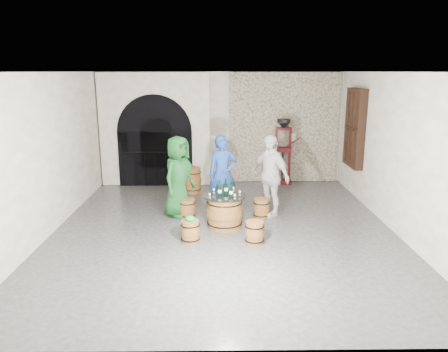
{
  "coord_description": "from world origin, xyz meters",
  "views": [
    {
      "loc": [
        -0.1,
        -8.37,
        3.22
      ],
      "look_at": [
        0.01,
        0.36,
        1.05
      ],
      "focal_mm": 34.0,
      "sensor_mm": 36.0,
      "label": 1
    }
  ],
  "objects_px": {
    "person_white": "(270,176)",
    "barrel_stool_right": "(261,208)",
    "wine_bottle_center": "(231,191)",
    "wine_bottle_right": "(226,188)",
    "person_green": "(178,177)",
    "barrel_stool_far": "(223,203)",
    "barrel_stool_near_right": "(255,232)",
    "corking_press": "(283,146)",
    "person_blue": "(223,174)",
    "side_barrel": "(192,180)",
    "wine_bottle_left": "(220,190)",
    "barrel_table": "(225,211)",
    "barrel_stool_near_left": "(190,231)",
    "barrel_stool_left": "(187,208)"
  },
  "relations": [
    {
      "from": "barrel_stool_near_right",
      "to": "person_green",
      "type": "height_order",
      "value": "person_green"
    },
    {
      "from": "barrel_stool_left",
      "to": "wine_bottle_left",
      "type": "height_order",
      "value": "wine_bottle_left"
    },
    {
      "from": "person_blue",
      "to": "person_white",
      "type": "relative_size",
      "value": 0.98
    },
    {
      "from": "corking_press",
      "to": "wine_bottle_right",
      "type": "bearing_deg",
      "value": -111.11
    },
    {
      "from": "barrel_stool_near_right",
      "to": "person_blue",
      "type": "relative_size",
      "value": 0.24
    },
    {
      "from": "barrel_stool_right",
      "to": "wine_bottle_right",
      "type": "relative_size",
      "value": 1.33
    },
    {
      "from": "side_barrel",
      "to": "corking_press",
      "type": "height_order",
      "value": "corking_press"
    },
    {
      "from": "person_green",
      "to": "barrel_stool_far",
      "type": "bearing_deg",
      "value": -43.11
    },
    {
      "from": "barrel_stool_right",
      "to": "barrel_stool_near_left",
      "type": "bearing_deg",
      "value": -137.21
    },
    {
      "from": "wine_bottle_left",
      "to": "side_barrel",
      "type": "xyz_separation_m",
      "value": [
        -0.75,
        2.71,
        -0.49
      ]
    },
    {
      "from": "barrel_stool_far",
      "to": "person_blue",
      "type": "distance_m",
      "value": 0.69
    },
    {
      "from": "barrel_stool_right",
      "to": "wine_bottle_center",
      "type": "xyz_separation_m",
      "value": [
        -0.71,
        -0.74,
        0.62
      ]
    },
    {
      "from": "person_white",
      "to": "side_barrel",
      "type": "bearing_deg",
      "value": -175.17
    },
    {
      "from": "barrel_table",
      "to": "wine_bottle_center",
      "type": "relative_size",
      "value": 2.79
    },
    {
      "from": "barrel_stool_near_right",
      "to": "person_white",
      "type": "bearing_deg",
      "value": 74.02
    },
    {
      "from": "barrel_stool_right",
      "to": "barrel_stool_far",
      "type": "bearing_deg",
      "value": 153.88
    },
    {
      "from": "wine_bottle_right",
      "to": "wine_bottle_left",
      "type": "bearing_deg",
      "value": -132.82
    },
    {
      "from": "person_green",
      "to": "person_white",
      "type": "height_order",
      "value": "person_white"
    },
    {
      "from": "barrel_stool_far",
      "to": "wine_bottle_center",
      "type": "relative_size",
      "value": 1.33
    },
    {
      "from": "side_barrel",
      "to": "barrel_table",
      "type": "bearing_deg",
      "value": -72.26
    },
    {
      "from": "person_blue",
      "to": "person_green",
      "type": "bearing_deg",
      "value": -175.09
    },
    {
      "from": "barrel_stool_right",
      "to": "wine_bottle_left",
      "type": "distance_m",
      "value": 1.3
    },
    {
      "from": "barrel_stool_near_right",
      "to": "side_barrel",
      "type": "height_order",
      "value": "side_barrel"
    },
    {
      "from": "person_white",
      "to": "barrel_stool_far",
      "type": "bearing_deg",
      "value": -144.89
    },
    {
      "from": "barrel_stool_near_left",
      "to": "barrel_stool_right",
      "type": "bearing_deg",
      "value": 42.79
    },
    {
      "from": "barrel_table",
      "to": "barrel_stool_right",
      "type": "relative_size",
      "value": 2.1
    },
    {
      "from": "barrel_table",
      "to": "wine_bottle_left",
      "type": "distance_m",
      "value": 0.5
    },
    {
      "from": "barrel_stool_near_right",
      "to": "wine_bottle_left",
      "type": "height_order",
      "value": "wine_bottle_left"
    },
    {
      "from": "wine_bottle_center",
      "to": "corking_press",
      "type": "distance_m",
      "value": 4.07
    },
    {
      "from": "corking_press",
      "to": "barrel_stool_right",
      "type": "bearing_deg",
      "value": -101.93
    },
    {
      "from": "person_white",
      "to": "wine_bottle_right",
      "type": "relative_size",
      "value": 5.72
    },
    {
      "from": "barrel_table",
      "to": "barrel_stool_near_right",
      "type": "relative_size",
      "value": 2.1
    },
    {
      "from": "barrel_stool_right",
      "to": "person_white",
      "type": "relative_size",
      "value": 0.23
    },
    {
      "from": "wine_bottle_center",
      "to": "wine_bottle_right",
      "type": "distance_m",
      "value": 0.25
    },
    {
      "from": "barrel_stool_near_left",
      "to": "barrel_stool_near_right",
      "type": "bearing_deg",
      "value": -3.78
    },
    {
      "from": "wine_bottle_right",
      "to": "wine_bottle_center",
      "type": "bearing_deg",
      "value": -66.72
    },
    {
      "from": "wine_bottle_left",
      "to": "wine_bottle_right",
      "type": "bearing_deg",
      "value": 47.18
    },
    {
      "from": "barrel_table",
      "to": "person_blue",
      "type": "xyz_separation_m",
      "value": [
        -0.03,
        1.02,
        0.56
      ]
    },
    {
      "from": "barrel_stool_right",
      "to": "barrel_stool_near_right",
      "type": "distance_m",
      "value": 1.51
    },
    {
      "from": "person_white",
      "to": "side_barrel",
      "type": "xyz_separation_m",
      "value": [
        -1.88,
        1.91,
        -0.59
      ]
    },
    {
      "from": "person_blue",
      "to": "barrel_stool_left",
      "type": "bearing_deg",
      "value": -163.15
    },
    {
      "from": "barrel_stool_near_right",
      "to": "wine_bottle_left",
      "type": "bearing_deg",
      "value": 128.96
    },
    {
      "from": "barrel_table",
      "to": "wine_bottle_left",
      "type": "height_order",
      "value": "wine_bottle_left"
    },
    {
      "from": "barrel_stool_far",
      "to": "barrel_stool_near_right",
      "type": "relative_size",
      "value": 1.0
    },
    {
      "from": "person_green",
      "to": "wine_bottle_left",
      "type": "relative_size",
      "value": 5.64
    },
    {
      "from": "barrel_stool_left",
      "to": "barrel_stool_near_left",
      "type": "distance_m",
      "value": 1.41
    },
    {
      "from": "person_white",
      "to": "barrel_stool_right",
      "type": "bearing_deg",
      "value": -93.58
    },
    {
      "from": "barrel_stool_far",
      "to": "barrel_stool_right",
      "type": "distance_m",
      "value": 0.97
    },
    {
      "from": "wine_bottle_right",
      "to": "barrel_table",
      "type": "bearing_deg",
      "value": -108.11
    },
    {
      "from": "barrel_stool_near_right",
      "to": "wine_bottle_center",
      "type": "height_order",
      "value": "wine_bottle_center"
    }
  ]
}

